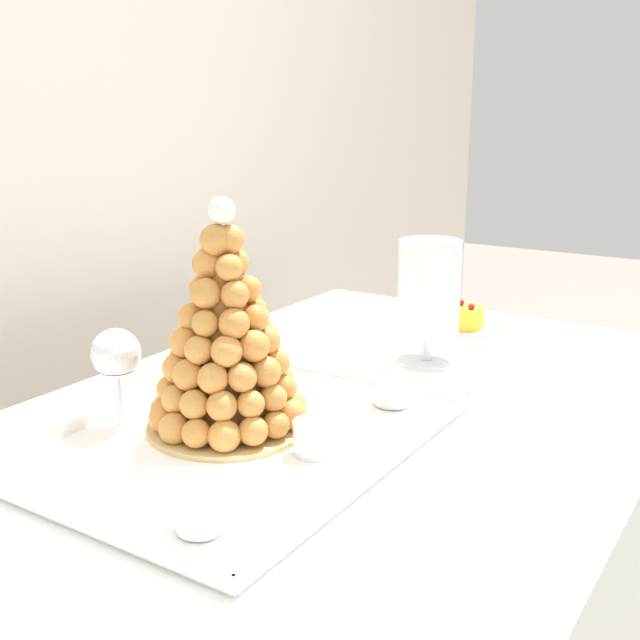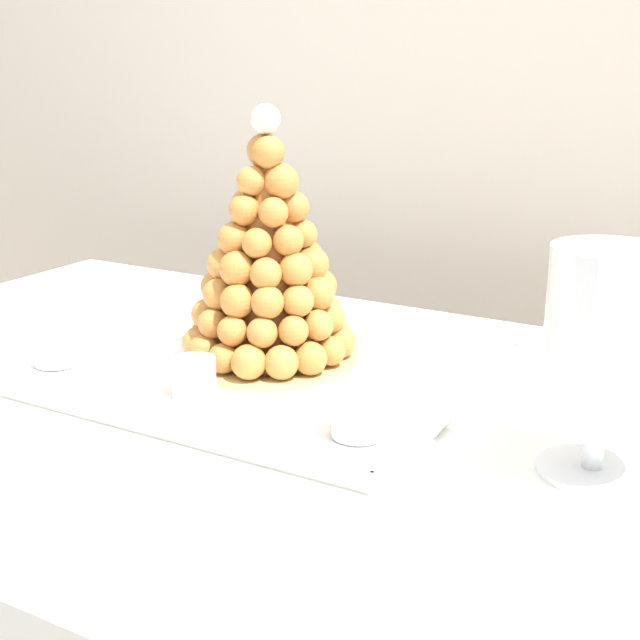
{
  "view_description": "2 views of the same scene",
  "coord_description": "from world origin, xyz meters",
  "px_view_note": "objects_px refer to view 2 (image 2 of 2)",
  "views": [
    {
      "loc": [
        -0.91,
        -0.59,
        1.24
      ],
      "look_at": [
        -0.03,
        -0.02,
        0.95
      ],
      "focal_mm": 43.49,
      "sensor_mm": 36.0,
      "label": 1
    },
    {
      "loc": [
        0.51,
        -0.84,
        1.19
      ],
      "look_at": [
        0.05,
        -0.04,
        0.91
      ],
      "focal_mm": 49.33,
      "sensor_mm": 36.0,
      "label": 2
    }
  ],
  "objects_px": {
    "dessert_cup_mid_left": "(194,379)",
    "dessert_cup_centre": "(358,417)",
    "macaron_goblet": "(604,341)",
    "wine_glass": "(277,257)",
    "croquembouche": "(268,266)",
    "serving_tray": "(246,369)",
    "dessert_cup_left": "(55,347)"
  },
  "relations": [
    {
      "from": "serving_tray",
      "to": "dessert_cup_mid_left",
      "type": "xyz_separation_m",
      "value": [
        0.0,
        -0.11,
        0.02
      ]
    },
    {
      "from": "serving_tray",
      "to": "dessert_cup_centre",
      "type": "relative_size",
      "value": 10.22
    },
    {
      "from": "dessert_cup_left",
      "to": "dessert_cup_centre",
      "type": "bearing_deg",
      "value": -0.28
    },
    {
      "from": "croquembouche",
      "to": "dessert_cup_centre",
      "type": "height_order",
      "value": "croquembouche"
    },
    {
      "from": "dessert_cup_mid_left",
      "to": "wine_glass",
      "type": "relative_size",
      "value": 0.35
    },
    {
      "from": "serving_tray",
      "to": "wine_glass",
      "type": "relative_size",
      "value": 3.87
    },
    {
      "from": "macaron_goblet",
      "to": "wine_glass",
      "type": "bearing_deg",
      "value": 155.03
    },
    {
      "from": "macaron_goblet",
      "to": "dessert_cup_centre",
      "type": "bearing_deg",
      "value": -167.68
    },
    {
      "from": "serving_tray",
      "to": "croquembouche",
      "type": "bearing_deg",
      "value": 72.38
    },
    {
      "from": "dessert_cup_left",
      "to": "wine_glass",
      "type": "bearing_deg",
      "value": 61.49
    },
    {
      "from": "dessert_cup_left",
      "to": "wine_glass",
      "type": "height_order",
      "value": "wine_glass"
    },
    {
      "from": "croquembouche",
      "to": "dessert_cup_centre",
      "type": "bearing_deg",
      "value": -35.97
    },
    {
      "from": "croquembouche",
      "to": "dessert_cup_mid_left",
      "type": "bearing_deg",
      "value": -93.3
    },
    {
      "from": "serving_tray",
      "to": "macaron_goblet",
      "type": "relative_size",
      "value": 2.59
    },
    {
      "from": "serving_tray",
      "to": "croquembouche",
      "type": "xyz_separation_m",
      "value": [
        0.01,
        0.04,
        0.13
      ]
    },
    {
      "from": "croquembouche",
      "to": "macaron_goblet",
      "type": "bearing_deg",
      "value": -12.98
    },
    {
      "from": "dessert_cup_left",
      "to": "macaron_goblet",
      "type": "distance_m",
      "value": 0.7
    },
    {
      "from": "dessert_cup_mid_left",
      "to": "dessert_cup_centre",
      "type": "xyz_separation_m",
      "value": [
        0.22,
        -0.0,
        -0.0
      ]
    },
    {
      "from": "dessert_cup_centre",
      "to": "croquembouche",
      "type": "bearing_deg",
      "value": 144.03
    },
    {
      "from": "serving_tray",
      "to": "wine_glass",
      "type": "xyz_separation_m",
      "value": [
        -0.06,
        0.18,
        0.11
      ]
    },
    {
      "from": "croquembouche",
      "to": "dessert_cup_left",
      "type": "bearing_deg",
      "value": -147.09
    },
    {
      "from": "dessert_cup_mid_left",
      "to": "wine_glass",
      "type": "bearing_deg",
      "value": 103.02
    },
    {
      "from": "dessert_cup_mid_left",
      "to": "dessert_cup_centre",
      "type": "relative_size",
      "value": 0.91
    },
    {
      "from": "dessert_cup_mid_left",
      "to": "dessert_cup_centre",
      "type": "bearing_deg",
      "value": -0.96
    },
    {
      "from": "serving_tray",
      "to": "macaron_goblet",
      "type": "distance_m",
      "value": 0.49
    },
    {
      "from": "serving_tray",
      "to": "dessert_cup_mid_left",
      "type": "height_order",
      "value": "dessert_cup_mid_left"
    },
    {
      "from": "wine_glass",
      "to": "dessert_cup_centre",
      "type": "bearing_deg",
      "value": -45.61
    },
    {
      "from": "macaron_goblet",
      "to": "wine_glass",
      "type": "distance_m",
      "value": 0.58
    },
    {
      "from": "dessert_cup_mid_left",
      "to": "macaron_goblet",
      "type": "bearing_deg",
      "value": 5.95
    },
    {
      "from": "dessert_cup_centre",
      "to": "wine_glass",
      "type": "distance_m",
      "value": 0.42
    },
    {
      "from": "dessert_cup_centre",
      "to": "wine_glass",
      "type": "relative_size",
      "value": 0.38
    },
    {
      "from": "dessert_cup_left",
      "to": "dessert_cup_mid_left",
      "type": "xyz_separation_m",
      "value": [
        0.23,
        0.0,
        -0.0
      ]
    }
  ]
}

